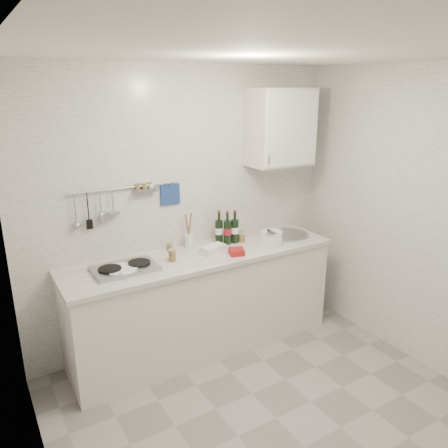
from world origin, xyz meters
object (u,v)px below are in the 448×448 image
Objects in this scene: plate_stack_sink at (271,237)px; wine_bottles at (227,227)px; plate_stack_hob at (121,271)px; utensil_crock at (189,239)px; wall_cabinet at (280,127)px.

wine_bottles is (-0.36, 0.19, 0.11)m from plate_stack_sink.
plate_stack_hob is 1.09m from wine_bottles.
plate_stack_hob is at bearing -161.89° from utensil_crock.
plate_stack_sink is 0.86× the size of wine_bottles.
plate_stack_hob is (-1.64, -0.15, -1.01)m from wall_cabinet.
wall_cabinet is at bearing 41.30° from plate_stack_sink.
wine_bottles is at bearing -179.89° from wall_cabinet.
plate_stack_hob is at bearing -174.63° from wall_cabinet.
wine_bottles is at bearing 8.18° from plate_stack_hob.
wine_bottles is 0.37m from utensil_crock.
utensil_crock is at bearing 18.11° from plate_stack_hob.
utensil_crock is (-0.71, 0.27, 0.03)m from plate_stack_sink.
plate_stack_sink is 0.81× the size of utensil_crock.
wall_cabinet is 1.02m from plate_stack_sink.
utensil_crock is (0.71, 0.23, 0.06)m from plate_stack_hob.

